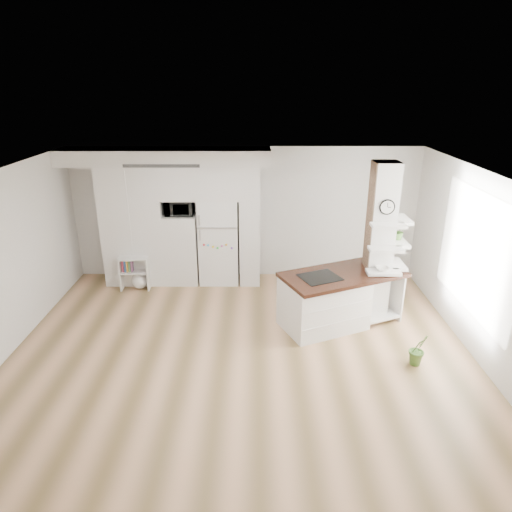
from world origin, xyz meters
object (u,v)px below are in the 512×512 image
Objects in this scene: kitchen_island at (330,299)px; floor_plant_a at (418,349)px; bookshelf at (136,275)px; refrigerator at (219,240)px.

kitchen_island is 4.49× the size of floor_plant_a.
kitchen_island is 3.34× the size of bookshelf.
floor_plant_a is (1.12, -1.16, -0.23)m from kitchen_island.
refrigerator reaches higher than floor_plant_a.
refrigerator is 2.75m from kitchen_island.
kitchen_island reaches higher than floor_plant_a.
floor_plant_a is at bearing -30.55° from bookshelf.
kitchen_island is at bearing -23.62° from bookshelf.
bookshelf is at bearing 151.10° from floor_plant_a.
bookshelf is at bearing -166.20° from refrigerator.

